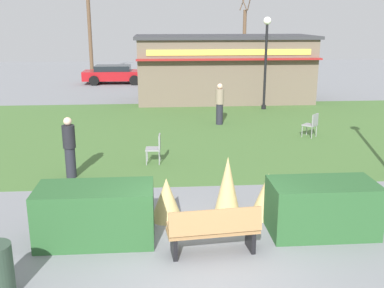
# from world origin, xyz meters

# --- Properties ---
(ground_plane) EXTENTS (80.00, 80.00, 0.00)m
(ground_plane) POSITION_xyz_m (0.00, 0.00, 0.00)
(ground_plane) COLOR slate
(lawn_patch) EXTENTS (36.00, 12.00, 0.01)m
(lawn_patch) POSITION_xyz_m (0.00, 9.74, 0.00)
(lawn_patch) COLOR #446B33
(lawn_patch) RESTS_ON ground_plane
(park_bench) EXTENTS (1.74, 0.69, 0.95)m
(park_bench) POSITION_xyz_m (0.21, 0.22, 0.48)
(park_bench) COLOR #9E7547
(park_bench) RESTS_ON ground_plane
(hedge_left) EXTENTS (2.25, 1.10, 1.11)m
(hedge_left) POSITION_xyz_m (-2.02, 0.94, 0.56)
(hedge_left) COLOR #28562B
(hedge_left) RESTS_ON ground_plane
(hedge_right) EXTENTS (2.12, 1.10, 1.08)m
(hedge_right) POSITION_xyz_m (2.50, 0.94, 0.54)
(hedge_right) COLOR #28562B
(hedge_right) RESTS_ON ground_plane
(ornamental_grass_behind_left) EXTENTS (0.69, 0.69, 0.94)m
(ornamental_grass_behind_left) POSITION_xyz_m (-0.62, 1.82, 0.47)
(ornamental_grass_behind_left) COLOR tan
(ornamental_grass_behind_left) RESTS_ON ground_plane
(ornamental_grass_behind_right) EXTENTS (0.57, 0.57, 1.30)m
(ornamental_grass_behind_right) POSITION_xyz_m (0.75, 2.12, 0.65)
(ornamental_grass_behind_right) COLOR tan
(ornamental_grass_behind_right) RESTS_ON ground_plane
(ornamental_grass_behind_center) EXTENTS (0.76, 0.76, 1.00)m
(ornamental_grass_behind_center) POSITION_xyz_m (1.60, 1.80, 0.50)
(ornamental_grass_behind_center) COLOR tan
(ornamental_grass_behind_center) RESTS_ON ground_plane
(lamppost_far) EXTENTS (0.36, 0.36, 4.30)m
(lamppost_far) POSITION_xyz_m (4.33, 13.90, 2.70)
(lamppost_far) COLOR black
(lamppost_far) RESTS_ON ground_plane
(food_kiosk) EXTENTS (9.19, 4.05, 3.39)m
(food_kiosk) POSITION_xyz_m (2.75, 16.46, 1.70)
(food_kiosk) COLOR #6B5B4C
(food_kiosk) RESTS_ON ground_plane
(cafe_chair_west) EXTENTS (0.47, 0.47, 0.89)m
(cafe_chair_west) POSITION_xyz_m (-0.84, 5.80, 0.53)
(cafe_chair_west) COLOR gray
(cafe_chair_west) RESTS_ON ground_plane
(cafe_chair_east) EXTENTS (0.62, 0.62, 0.89)m
(cafe_chair_east) POSITION_xyz_m (4.85, 8.46, 0.53)
(cafe_chair_east) COLOR gray
(cafe_chair_east) RESTS_ON ground_plane
(person_strolling) EXTENTS (0.34, 0.34, 1.69)m
(person_strolling) POSITION_xyz_m (1.76, 10.84, 0.86)
(person_strolling) COLOR #23232D
(person_strolling) RESTS_ON ground_plane
(person_standing) EXTENTS (0.34, 0.34, 1.69)m
(person_standing) POSITION_xyz_m (-3.18, 4.72, 0.86)
(person_standing) COLOR #23232D
(person_standing) RESTS_ON ground_plane
(parked_car_west_slot) EXTENTS (4.22, 2.10, 1.20)m
(parked_car_west_slot) POSITION_xyz_m (-3.58, 23.47, 0.64)
(parked_car_west_slot) COLOR maroon
(parked_car_west_slot) RESTS_ON ground_plane
(tree_left_bg) EXTENTS (0.91, 0.96, 6.95)m
(tree_left_bg) POSITION_xyz_m (-5.84, 29.00, 3.11)
(tree_left_bg) COLOR brown
(tree_left_bg) RESTS_ON ground_plane
(tree_right_bg) EXTENTS (0.91, 0.96, 5.94)m
(tree_right_bg) POSITION_xyz_m (6.39, 30.16, 2.61)
(tree_right_bg) COLOR brown
(tree_right_bg) RESTS_ON ground_plane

